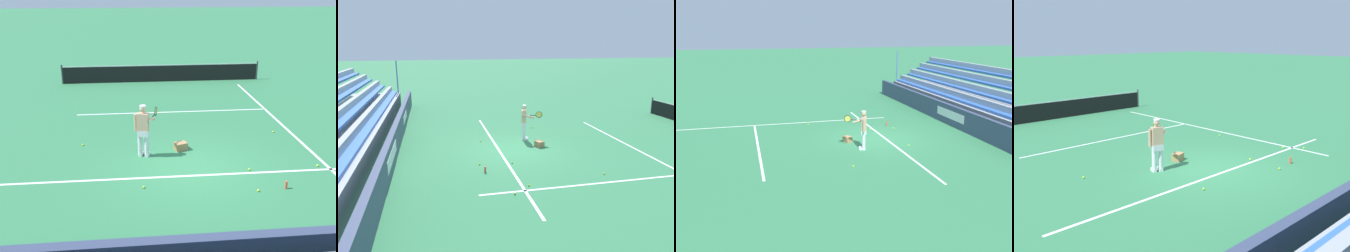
# 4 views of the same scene
# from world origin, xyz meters

# --- Properties ---
(ground_plane) EXTENTS (160.00, 160.00, 0.00)m
(ground_plane) POSITION_xyz_m (0.00, 0.00, 0.00)
(ground_plane) COLOR #337A4C
(court_baseline_white) EXTENTS (12.00, 0.10, 0.01)m
(court_baseline_white) POSITION_xyz_m (0.00, -0.50, 0.00)
(court_baseline_white) COLOR white
(court_baseline_white) RESTS_ON ground
(court_sideline_white) EXTENTS (0.10, 12.00, 0.01)m
(court_sideline_white) POSITION_xyz_m (4.11, 4.00, 0.00)
(court_sideline_white) COLOR white
(court_sideline_white) RESTS_ON ground
(court_service_line_white) EXTENTS (8.22, 0.10, 0.01)m
(court_service_line_white) POSITION_xyz_m (0.00, 5.50, 0.00)
(court_service_line_white) COLOR white
(court_service_line_white) RESTS_ON ground
(back_wall_sponsor_board) EXTENTS (24.13, 0.25, 1.10)m
(back_wall_sponsor_board) POSITION_xyz_m (-0.01, -4.92, 0.55)
(back_wall_sponsor_board) COLOR #384260
(back_wall_sponsor_board) RESTS_ON ground
(tennis_player) EXTENTS (0.79, 0.94, 1.71)m
(tennis_player) POSITION_xyz_m (-1.45, 1.05, 0.89)
(tennis_player) COLOR silver
(tennis_player) RESTS_ON ground
(ball_box_cardboard) EXTENTS (0.48, 0.41, 0.26)m
(ball_box_cardboard) POSITION_xyz_m (-0.20, 1.41, 0.13)
(ball_box_cardboard) COLOR #A87F51
(ball_box_cardboard) RESTS_ON ground
(tennis_ball_far_left) EXTENTS (0.07, 0.07, 0.07)m
(tennis_ball_far_left) POSITION_xyz_m (4.31, -0.89, 0.03)
(tennis_ball_far_left) COLOR #CCE533
(tennis_ball_far_left) RESTS_ON ground
(tennis_ball_midcourt) EXTENTS (0.07, 0.07, 0.07)m
(tennis_ball_midcourt) POSITION_xyz_m (-3.51, 2.09, 0.03)
(tennis_ball_midcourt) COLOR #CCE533
(tennis_ball_midcourt) RESTS_ON ground
(tennis_ball_by_box) EXTENTS (0.07, 0.07, 0.07)m
(tennis_ball_by_box) POSITION_xyz_m (-1.55, -1.09, 0.03)
(tennis_ball_by_box) COLOR #CCE533
(tennis_ball_by_box) RESTS_ON ground
(tennis_ball_stray_back) EXTENTS (0.07, 0.07, 0.07)m
(tennis_ball_stray_back) POSITION_xyz_m (3.79, -0.28, 0.03)
(tennis_ball_stray_back) COLOR #CCE533
(tennis_ball_stray_back) RESTS_ON ground
(tennis_ball_toward_net) EXTENTS (0.07, 0.07, 0.07)m
(tennis_ball_toward_net) POSITION_xyz_m (1.51, -1.59, 0.03)
(tennis_ball_toward_net) COLOR #CCE533
(tennis_ball_toward_net) RESTS_ON ground
(tennis_ball_on_baseline) EXTENTS (0.07, 0.07, 0.07)m
(tennis_ball_on_baseline) POSITION_xyz_m (1.64, -0.33, 0.03)
(tennis_ball_on_baseline) COLOR #CCE533
(tennis_ball_on_baseline) RESTS_ON ground
(tennis_ball_far_right) EXTENTS (0.07, 0.07, 0.07)m
(tennis_ball_far_right) POSITION_xyz_m (3.46, 2.65, 0.03)
(tennis_ball_far_right) COLOR #CCE533
(tennis_ball_far_right) RESTS_ON ground
(water_bottle) EXTENTS (0.07, 0.07, 0.22)m
(water_bottle) POSITION_xyz_m (2.31, -1.51, 0.11)
(water_bottle) COLOR #EA4C33
(water_bottle) RESTS_ON ground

